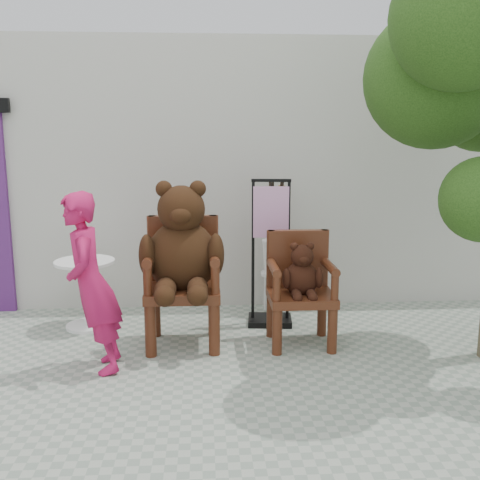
{
  "coord_description": "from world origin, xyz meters",
  "views": [
    {
      "loc": [
        -0.28,
        -3.63,
        1.99
      ],
      "look_at": [
        0.07,
        1.68,
        0.95
      ],
      "focal_mm": 42.0,
      "sensor_mm": 36.0,
      "label": 1
    }
  ],
  "objects": [
    {
      "name": "chair_small",
      "position": [
        0.62,
        1.4,
        0.61
      ],
      "size": [
        0.6,
        0.55,
        1.06
      ],
      "color": "#3E1B0D",
      "rests_on": "ground"
    },
    {
      "name": "ground_plane",
      "position": [
        0.0,
        0.0,
        0.0
      ],
      "size": [
        60.0,
        60.0,
        0.0
      ],
      "primitive_type": "plane",
      "color": "gray",
      "rests_on": "ground"
    },
    {
      "name": "stool_bucket",
      "position": [
        0.5,
        2.33,
        0.64
      ],
      "size": [
        0.32,
        0.32,
        1.45
      ],
      "rotation": [
        0.0,
        0.0,
        0.22
      ],
      "color": "white",
      "rests_on": "ground"
    },
    {
      "name": "display_stand",
      "position": [
        0.4,
        1.96,
        0.58
      ],
      "size": [
        0.48,
        0.39,
        1.51
      ],
      "rotation": [
        0.0,
        0.0,
        -0.1
      ],
      "color": "black",
      "rests_on": "ground"
    },
    {
      "name": "person",
      "position": [
        -1.21,
        0.89,
        0.75
      ],
      "size": [
        0.44,
        0.6,
        1.51
      ],
      "primitive_type": "imported",
      "rotation": [
        0.0,
        0.0,
        -1.42
      ],
      "color": "#B7164F",
      "rests_on": "ground"
    },
    {
      "name": "chair_big",
      "position": [
        -0.48,
        1.42,
        0.87
      ],
      "size": [
        0.77,
        0.81,
        1.55
      ],
      "color": "#3E1B0D",
      "rests_on": "ground"
    },
    {
      "name": "back_wall",
      "position": [
        0.0,
        3.1,
        1.5
      ],
      "size": [
        9.0,
        1.0,
        3.0
      ],
      "primitive_type": "cube",
      "color": "beige",
      "rests_on": "ground"
    },
    {
      "name": "cafe_table",
      "position": [
        -1.49,
        1.96,
        0.44
      ],
      "size": [
        0.6,
        0.6,
        0.7
      ],
      "rotation": [
        0.0,
        0.0,
        -0.21
      ],
      "color": "white",
      "rests_on": "ground"
    }
  ]
}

